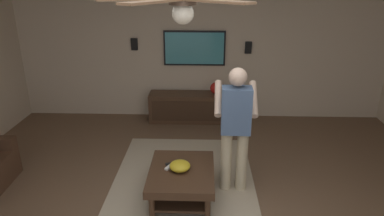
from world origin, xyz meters
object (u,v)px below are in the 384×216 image
at_px(remote_white, 169,167).
at_px(ceiling_fan, 182,3).
at_px(remote_black, 172,164).
at_px(coffee_table, 182,177).
at_px(person_standing, 236,123).
at_px(bowl, 180,166).
at_px(media_console, 194,107).
at_px(vase_round, 216,88).
at_px(tv, 194,48).
at_px(wall_speaker_left, 248,48).
at_px(wall_speaker_right, 134,44).

distance_m(remote_white, ceiling_fan, 2.37).
relative_size(remote_black, ceiling_fan, 0.13).
xyz_separation_m(coffee_table, remote_black, (0.12, 0.13, 0.12)).
xyz_separation_m(person_standing, bowl, (-0.24, 0.68, -0.47)).
bearing_deg(ceiling_fan, remote_white, 12.20).
bearing_deg(person_standing, media_console, 15.79).
distance_m(coffee_table, ceiling_fan, 2.44).
bearing_deg(media_console, bowl, -2.20).
relative_size(remote_black, vase_round, 0.68).
bearing_deg(tv, ceiling_fan, 0.28).
distance_m(person_standing, vase_round, 2.33).
bearing_deg(wall_speaker_left, remote_white, 155.52).
height_order(remote_black, wall_speaker_left, wall_speaker_left).
bearing_deg(media_console, person_standing, 14.23).
bearing_deg(wall_speaker_left, bowl, 158.35).
bearing_deg(wall_speaker_left, person_standing, 170.48).
xyz_separation_m(wall_speaker_left, ceiling_fan, (-3.91, 0.99, 1.06)).
distance_m(wall_speaker_left, ceiling_fan, 4.17).
relative_size(vase_round, wall_speaker_left, 1.00).
xyz_separation_m(bowl, vase_round, (2.55, -0.51, 0.20)).
bearing_deg(wall_speaker_right, tv, -90.66).
bearing_deg(person_standing, tv, 14.48).
distance_m(wall_speaker_left, wall_speaker_right, 2.14).
height_order(tv, vase_round, tv).
height_order(bowl, ceiling_fan, ceiling_fan).
bearing_deg(person_standing, wall_speaker_left, -7.95).
distance_m(media_console, bowl, 2.54).
relative_size(remote_black, wall_speaker_right, 0.68).
distance_m(tv, remote_white, 2.89).
xyz_separation_m(media_console, bowl, (-2.53, 0.10, 0.18)).
relative_size(media_console, vase_round, 7.73).
distance_m(person_standing, ceiling_fan, 2.12).
bearing_deg(remote_black, coffee_table, 118.20).
relative_size(coffee_table, remote_white, 6.67).
height_order(coffee_table, vase_round, vase_round).
bearing_deg(wall_speaker_right, ceiling_fan, -163.56).
xyz_separation_m(tv, person_standing, (-2.53, -0.58, -0.44)).
height_order(media_console, wall_speaker_left, wall_speaker_left).
distance_m(person_standing, remote_black, 0.95).
distance_m(vase_round, wall_speaker_right, 1.75).
height_order(remote_white, ceiling_fan, ceiling_fan).
relative_size(coffee_table, media_console, 0.59).
height_order(wall_speaker_right, ceiling_fan, ceiling_fan).
bearing_deg(ceiling_fan, vase_round, -6.14).
distance_m(media_console, wall_speaker_left, 1.52).
height_order(coffee_table, bowl, bowl).
xyz_separation_m(vase_round, wall_speaker_left, (0.24, -0.59, 0.73)).
relative_size(tv, person_standing, 0.71).
xyz_separation_m(coffee_table, tv, (2.76, -0.08, 1.07)).
xyz_separation_m(bowl, remote_black, (0.13, 0.11, -0.05)).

